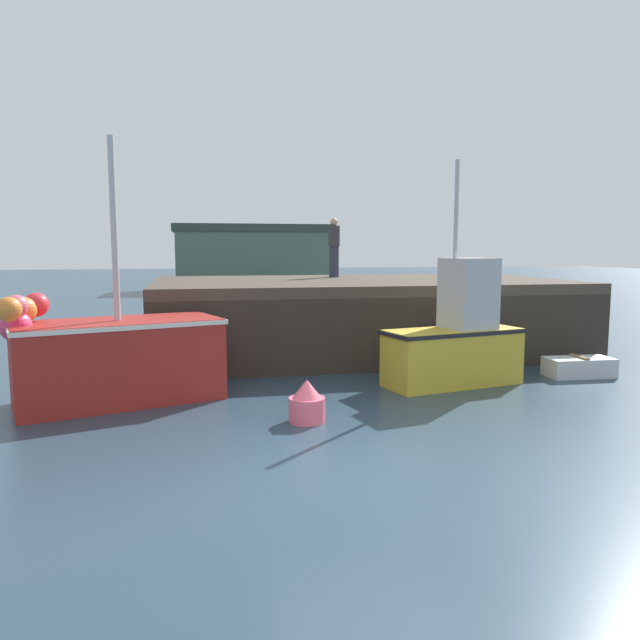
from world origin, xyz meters
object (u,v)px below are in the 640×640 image
rowboat (579,367)px  mooring_buoy_foreground (307,403)px  fishing_boat_near_right (456,340)px  dockworker (334,248)px  fishing_boat_near_left (115,357)px

rowboat → mooring_buoy_foreground: bearing=-161.1°
fishing_boat_near_right → dockworker: size_ratio=2.61×
fishing_boat_near_left → rowboat: 9.50m
fishing_boat_near_left → dockworker: size_ratio=2.74×
dockworker → mooring_buoy_foreground: size_ratio=2.50×
fishing_boat_near_right → mooring_buoy_foreground: (-3.42, -2.00, -0.61)m
fishing_boat_near_right → dockworker: 6.30m
fishing_boat_near_left → rowboat: (9.47, 0.26, -0.62)m
rowboat → dockworker: 7.50m
fishing_boat_near_left → mooring_buoy_foreground: (3.13, -1.92, -0.52)m
fishing_boat_near_left → mooring_buoy_foreground: bearing=-31.5°
rowboat → fishing_boat_near_left: bearing=-178.4°
fishing_boat_near_right → rowboat: size_ratio=3.09×
fishing_boat_near_right → rowboat: (2.93, 0.18, -0.71)m
rowboat → fishing_boat_near_right: bearing=-176.6°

